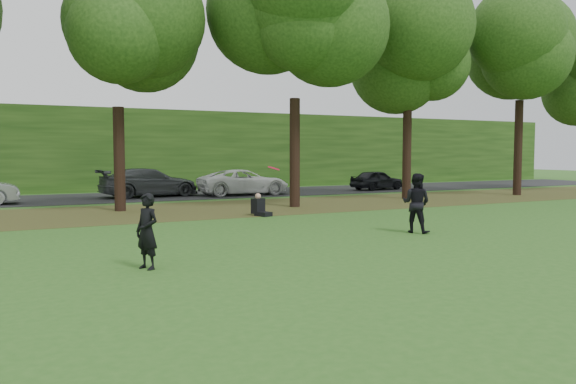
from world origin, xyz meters
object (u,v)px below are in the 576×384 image
object	(u,v)px
player_right	(416,203)
player_left	(147,231)
frisbee	(274,168)
seated_person	(260,207)

from	to	relation	value
player_right	player_left	bearing A→B (deg)	70.06
frisbee	seated_person	size ratio (longest dim) A/B	0.40
player_right	frisbee	bearing A→B (deg)	73.49
player_right	frisbee	size ratio (longest dim) A/B	5.18
player_right	frisbee	xyz separation A→B (m)	(-5.22, -1.34, 1.10)
frisbee	seated_person	distance (m)	8.15
player_right	frisbee	distance (m)	5.50
player_left	seated_person	distance (m)	9.65
seated_person	player_right	bearing A→B (deg)	-89.28
frisbee	player_right	bearing A→B (deg)	14.45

